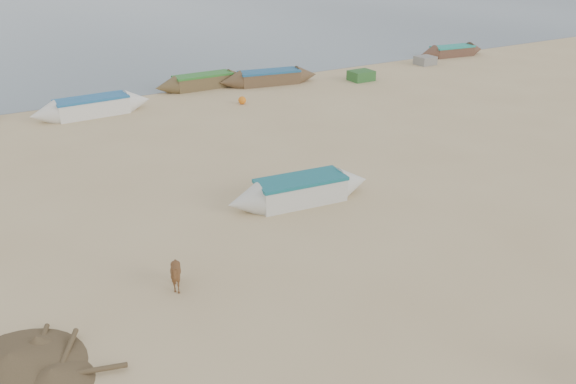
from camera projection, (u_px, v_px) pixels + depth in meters
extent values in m
plane|color=tan|center=(361.00, 276.00, 15.74)|extent=(140.00, 140.00, 0.00)
plane|color=slate|center=(9.00, 1.00, 79.81)|extent=(160.00, 160.00, 0.00)
imported|color=#56341B|center=(176.00, 275.00, 14.90)|extent=(1.12, 1.08, 0.95)
cone|color=brown|center=(11.00, 364.00, 12.10)|extent=(3.52, 3.52, 0.55)
sphere|color=orange|center=(242.00, 100.00, 31.51)|extent=(0.44, 0.44, 0.44)
cube|color=#2D602B|center=(361.00, 76.00, 36.56)|extent=(1.50, 1.20, 0.64)
cube|color=gray|center=(425.00, 60.00, 41.05)|extent=(1.30, 1.20, 0.60)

